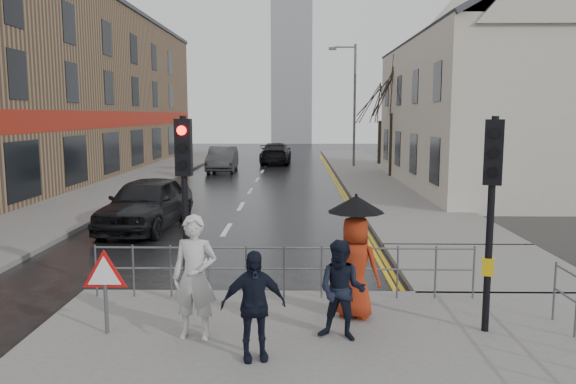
{
  "coord_description": "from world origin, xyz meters",
  "views": [
    {
      "loc": [
        2.19,
        -9.62,
        3.56
      ],
      "look_at": [
        1.97,
        4.35,
        1.63
      ],
      "focal_mm": 35.0,
      "sensor_mm": 36.0,
      "label": 1
    }
  ],
  "objects_px": {
    "pedestrian_with_umbrella": "(355,252)",
    "car_mid": "(223,159)",
    "pedestrian_b": "(342,290)",
    "car_parked": "(146,203)",
    "pedestrian_a": "(195,277)",
    "pedestrian_d": "(253,305)"
  },
  "relations": [
    {
      "from": "pedestrian_with_umbrella",
      "to": "car_mid",
      "type": "distance_m",
      "value": 26.71
    },
    {
      "from": "pedestrian_b",
      "to": "car_mid",
      "type": "height_order",
      "value": "pedestrian_b"
    },
    {
      "from": "car_parked",
      "to": "car_mid",
      "type": "xyz_separation_m",
      "value": [
        -0.0,
        18.07,
        -0.03
      ]
    },
    {
      "from": "car_parked",
      "to": "pedestrian_with_umbrella",
      "type": "bearing_deg",
      "value": -48.69
    },
    {
      "from": "pedestrian_b",
      "to": "car_parked",
      "type": "distance_m",
      "value": 10.48
    },
    {
      "from": "pedestrian_a",
      "to": "pedestrian_with_umbrella",
      "type": "distance_m",
      "value": 2.71
    },
    {
      "from": "pedestrian_d",
      "to": "pedestrian_with_umbrella",
      "type": "bearing_deg",
      "value": 33.53
    },
    {
      "from": "pedestrian_b",
      "to": "car_parked",
      "type": "xyz_separation_m",
      "value": [
        -5.4,
        8.98,
        -0.1
      ]
    },
    {
      "from": "pedestrian_b",
      "to": "pedestrian_with_umbrella",
      "type": "bearing_deg",
      "value": 90.19
    },
    {
      "from": "car_mid",
      "to": "pedestrian_with_umbrella",
      "type": "bearing_deg",
      "value": -79.14
    },
    {
      "from": "pedestrian_b",
      "to": "car_parked",
      "type": "height_order",
      "value": "pedestrian_b"
    },
    {
      "from": "pedestrian_b",
      "to": "pedestrian_with_umbrella",
      "type": "distance_m",
      "value": 1.07
    },
    {
      "from": "pedestrian_a",
      "to": "car_parked",
      "type": "height_order",
      "value": "pedestrian_a"
    },
    {
      "from": "pedestrian_with_umbrella",
      "to": "car_parked",
      "type": "relative_size",
      "value": 0.44
    },
    {
      "from": "pedestrian_a",
      "to": "car_mid",
      "type": "relative_size",
      "value": 0.41
    },
    {
      "from": "car_parked",
      "to": "car_mid",
      "type": "bearing_deg",
      "value": 95.93
    },
    {
      "from": "pedestrian_d",
      "to": "pedestrian_a",
      "type": "bearing_deg",
      "value": 128.88
    },
    {
      "from": "pedestrian_with_umbrella",
      "to": "pedestrian_d",
      "type": "distance_m",
      "value": 2.34
    },
    {
      "from": "pedestrian_b",
      "to": "pedestrian_d",
      "type": "xyz_separation_m",
      "value": [
        -1.29,
        -0.72,
        0.01
      ]
    },
    {
      "from": "pedestrian_b",
      "to": "car_mid",
      "type": "relative_size",
      "value": 0.33
    },
    {
      "from": "car_mid",
      "to": "pedestrian_d",
      "type": "bearing_deg",
      "value": -83.05
    },
    {
      "from": "car_mid",
      "to": "car_parked",
      "type": "bearing_deg",
      "value": -91.45
    }
  ]
}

